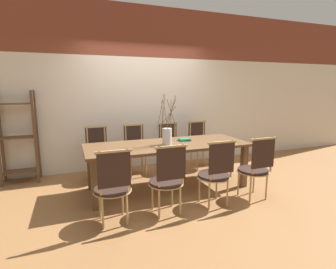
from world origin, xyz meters
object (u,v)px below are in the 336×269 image
dining_table (168,149)px  shelving_rack (18,138)px  vase_centerpiece (167,135)px  chair_near_center (216,172)px  chair_far_center (170,146)px  book_stack (184,140)px

dining_table → shelving_rack: 2.58m
dining_table → vase_centerpiece: bearing=-125.5°
dining_table → shelving_rack: (-2.30, 1.16, 0.13)m
shelving_rack → dining_table: bearing=-26.8°
vase_centerpiece → shelving_rack: shelving_rack is taller
dining_table → vase_centerpiece: size_ratio=3.27×
dining_table → chair_near_center: bearing=-66.1°
dining_table → chair_near_center: (0.38, -0.85, -0.16)m
chair_near_center → shelving_rack: size_ratio=0.60×
vase_centerpiece → chair_far_center: bearing=66.0°
chair_far_center → shelving_rack: bearing=-6.6°
book_stack → shelving_rack: shelving_rack is taller
shelving_rack → book_stack: bearing=-21.4°
chair_near_center → chair_far_center: (-0.01, 1.70, 0.00)m
chair_near_center → shelving_rack: shelving_rack is taller
chair_far_center → shelving_rack: shelving_rack is taller
vase_centerpiece → book_stack: (0.38, 0.18, -0.13)m
chair_far_center → book_stack: bearing=88.1°
book_stack → chair_near_center: bearing=-87.9°
book_stack → dining_table: bearing=-159.7°
chair_near_center → vase_centerpiece: (-0.41, 0.80, 0.40)m
dining_table → chair_far_center: size_ratio=2.74×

